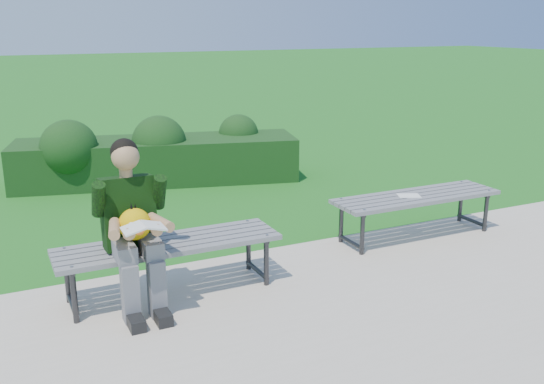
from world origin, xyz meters
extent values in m
plane|color=#136B15|center=(0.00, 0.00, 0.00)|extent=(80.00, 80.00, 0.00)
cube|color=#B9B39B|center=(0.00, -1.75, 0.01)|extent=(30.00, 3.50, 0.02)
cube|color=#144219|center=(0.10, 3.13, 0.30)|extent=(3.99, 1.87, 0.60)
sphere|color=#144219|center=(-1.07, 3.16, 0.57)|extent=(0.92, 0.92, 0.76)
sphere|color=#144219|center=(0.11, 3.03, 0.57)|extent=(0.90, 0.90, 0.75)
sphere|color=#144219|center=(1.35, 3.14, 0.57)|extent=(0.72, 0.72, 0.59)
cube|color=gray|center=(-0.80, -0.78, 0.45)|extent=(1.80, 0.08, 0.04)
cube|color=gray|center=(-0.80, -0.67, 0.45)|extent=(1.80, 0.08, 0.04)
cube|color=gray|center=(-0.80, -0.57, 0.45)|extent=(1.80, 0.08, 0.04)
cube|color=gray|center=(-0.80, -0.47, 0.45)|extent=(1.80, 0.09, 0.04)
cube|color=gray|center=(-0.80, -0.36, 0.45)|extent=(1.80, 0.08, 0.04)
cylinder|color=#2D2D30|center=(-1.58, -0.76, 0.23)|extent=(0.04, 0.04, 0.41)
cylinder|color=#2D2D30|center=(-1.58, -0.38, 0.23)|extent=(0.04, 0.04, 0.41)
cylinder|color=#2D2D30|center=(-1.58, -0.57, 0.41)|extent=(0.04, 0.42, 0.04)
cylinder|color=#2D2D30|center=(-1.58, -0.57, 0.08)|extent=(0.04, 0.42, 0.04)
cylinder|color=gray|center=(-1.58, -0.78, 0.47)|extent=(0.02, 0.02, 0.01)
cylinder|color=gray|center=(-1.58, -0.36, 0.47)|extent=(0.02, 0.02, 0.01)
cylinder|color=#2D2D30|center=(-0.02, -0.76, 0.23)|extent=(0.04, 0.04, 0.41)
cylinder|color=#2D2D30|center=(-0.02, -0.38, 0.23)|extent=(0.04, 0.04, 0.41)
cylinder|color=#2D2D30|center=(-0.02, -0.57, 0.41)|extent=(0.04, 0.42, 0.04)
cylinder|color=#2D2D30|center=(-0.02, -0.57, 0.08)|extent=(0.04, 0.42, 0.04)
cylinder|color=gray|center=(-0.02, -0.78, 0.47)|extent=(0.02, 0.02, 0.01)
cylinder|color=gray|center=(-0.02, -0.36, 0.47)|extent=(0.02, 0.02, 0.01)
cube|color=gray|center=(1.88, -0.54, 0.45)|extent=(1.80, 0.08, 0.04)
cube|color=gray|center=(1.88, -0.43, 0.45)|extent=(1.80, 0.08, 0.04)
cube|color=gray|center=(1.88, -0.33, 0.45)|extent=(1.80, 0.08, 0.04)
cube|color=gray|center=(1.88, -0.23, 0.45)|extent=(1.80, 0.08, 0.04)
cube|color=gray|center=(1.88, -0.12, 0.45)|extent=(1.80, 0.09, 0.04)
cylinder|color=#2D2D30|center=(1.10, -0.52, 0.23)|extent=(0.04, 0.04, 0.41)
cylinder|color=#2D2D30|center=(1.10, -0.14, 0.23)|extent=(0.04, 0.04, 0.41)
cylinder|color=#2D2D30|center=(1.10, -0.33, 0.41)|extent=(0.04, 0.42, 0.04)
cylinder|color=#2D2D30|center=(1.10, -0.33, 0.08)|extent=(0.04, 0.42, 0.04)
cylinder|color=gray|center=(1.10, -0.54, 0.47)|extent=(0.02, 0.02, 0.01)
cylinder|color=gray|center=(1.10, -0.12, 0.47)|extent=(0.02, 0.02, 0.01)
cylinder|color=#2D2D30|center=(2.66, -0.52, 0.23)|extent=(0.04, 0.04, 0.41)
cylinder|color=#2D2D30|center=(2.66, -0.14, 0.23)|extent=(0.04, 0.04, 0.41)
cylinder|color=#2D2D30|center=(2.66, -0.33, 0.41)|extent=(0.04, 0.42, 0.04)
cylinder|color=#2D2D30|center=(2.66, -0.33, 0.08)|extent=(0.04, 0.42, 0.04)
cylinder|color=gray|center=(2.66, -0.54, 0.47)|extent=(0.02, 0.02, 0.01)
cylinder|color=gray|center=(2.66, -0.12, 0.47)|extent=(0.02, 0.02, 0.01)
cube|color=slate|center=(-1.20, -0.73, 0.54)|extent=(0.14, 0.42, 0.13)
cube|color=slate|center=(-1.00, -0.73, 0.54)|extent=(0.14, 0.42, 0.13)
cube|color=slate|center=(-1.20, -0.91, 0.24)|extent=(0.12, 0.13, 0.45)
cube|color=slate|center=(-1.00, -0.91, 0.24)|extent=(0.12, 0.13, 0.45)
cube|color=black|center=(-1.20, -1.01, 0.07)|extent=(0.11, 0.26, 0.09)
cube|color=black|center=(-1.00, -1.01, 0.07)|extent=(0.11, 0.26, 0.09)
cube|color=black|center=(-1.10, -0.53, 0.75)|extent=(0.40, 0.30, 0.59)
cylinder|color=tan|center=(-1.10, -0.55, 1.07)|extent=(0.10, 0.10, 0.08)
sphere|color=tan|center=(-1.10, -0.57, 1.20)|extent=(0.21, 0.21, 0.21)
sphere|color=black|center=(-1.10, -0.54, 1.23)|extent=(0.21, 0.21, 0.21)
cylinder|color=black|center=(-1.33, -0.63, 0.91)|extent=(0.10, 0.21, 0.30)
cylinder|color=black|center=(-0.87, -0.63, 0.91)|extent=(0.10, 0.21, 0.30)
cylinder|color=tan|center=(-1.27, -0.85, 0.74)|extent=(0.14, 0.31, 0.08)
cylinder|color=tan|center=(-0.93, -0.85, 0.74)|extent=(0.14, 0.31, 0.08)
sphere|color=tan|center=(-1.20, -1.01, 0.74)|extent=(0.09, 0.09, 0.09)
sphere|color=tan|center=(-1.00, -1.01, 0.74)|extent=(0.09, 0.09, 0.09)
sphere|color=yellow|center=(-1.10, -0.75, 0.72)|extent=(0.24, 0.24, 0.24)
cone|color=orange|center=(-1.10, -0.86, 0.71)|extent=(0.07, 0.07, 0.07)
cone|color=black|center=(-1.12, -0.74, 0.85)|extent=(0.03, 0.04, 0.08)
cone|color=black|center=(-1.09, -0.73, 0.85)|extent=(0.03, 0.04, 0.06)
sphere|color=white|center=(-1.15, -0.85, 0.75)|extent=(0.04, 0.04, 0.04)
sphere|color=white|center=(-1.06, -0.85, 0.75)|extent=(0.04, 0.04, 0.04)
cube|color=white|center=(-1.18, -1.03, 0.79)|extent=(0.15, 0.20, 0.05)
cube|color=white|center=(-1.03, -1.03, 0.79)|extent=(0.15, 0.20, 0.05)
cube|color=white|center=(1.78, -0.33, 0.47)|extent=(0.27, 0.23, 0.01)
camera|label=1|loc=(-2.02, -5.06, 2.18)|focal=40.00mm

